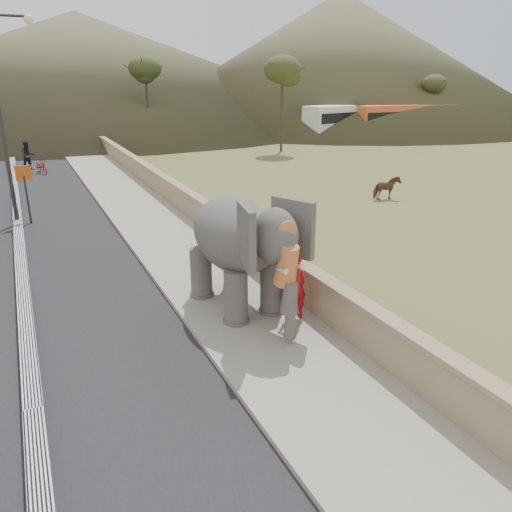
{
  "coord_description": "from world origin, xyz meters",
  "views": [
    {
      "loc": [
        -4.58,
        -7.94,
        5.76
      ],
      "look_at": [
        0.2,
        2.15,
        1.7
      ],
      "focal_mm": 35.0,
      "sensor_mm": 36.0,
      "label": 1
    }
  ],
  "objects_px": {
    "lamppost": "(6,100)",
    "elephant_and_man": "(236,250)",
    "motorcyclist": "(35,161)",
    "cow": "(386,188)"
  },
  "relations": [
    {
      "from": "lamppost",
      "to": "motorcyclist",
      "type": "xyz_separation_m",
      "value": [
        0.98,
        11.78,
        -4.07
      ]
    },
    {
      "from": "lamppost",
      "to": "cow",
      "type": "distance_m",
      "value": 16.95
    },
    {
      "from": "lamppost",
      "to": "cow",
      "type": "xyz_separation_m",
      "value": [
        16.12,
        -2.97,
        -4.31
      ]
    },
    {
      "from": "cow",
      "to": "motorcyclist",
      "type": "xyz_separation_m",
      "value": [
        -15.15,
        14.75,
        0.24
      ]
    },
    {
      "from": "cow",
      "to": "motorcyclist",
      "type": "distance_m",
      "value": 21.14
    },
    {
      "from": "elephant_and_man",
      "to": "motorcyclist",
      "type": "distance_m",
      "value": 23.1
    },
    {
      "from": "lamppost",
      "to": "elephant_and_man",
      "type": "distance_m",
      "value": 12.4
    },
    {
      "from": "cow",
      "to": "elephant_and_man",
      "type": "xyz_separation_m",
      "value": [
        -11.41,
        -8.03,
        1.06
      ]
    },
    {
      "from": "elephant_and_man",
      "to": "motorcyclist",
      "type": "xyz_separation_m",
      "value": [
        -3.73,
        22.78,
        -0.82
      ]
    },
    {
      "from": "cow",
      "to": "elephant_and_man",
      "type": "bearing_deg",
      "value": 124.68
    }
  ]
}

